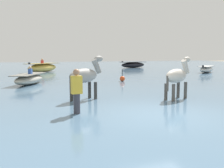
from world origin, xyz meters
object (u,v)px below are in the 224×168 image
boat_far_inshore (43,68)px  horse_lead_grey (85,77)px  person_wading_close (77,94)px  boat_far_offshore (133,65)px  boat_distant_west (206,69)px  channel_buoy (122,79)px  boat_mid_channel (29,79)px  horse_trailing_pinto (177,77)px

boat_far_inshore → horse_lead_grey: bearing=-89.7°
person_wading_close → boat_far_offshore: bearing=61.7°
boat_far_inshore → boat_distant_west: bearing=-22.1°
boat_distant_west → channel_buoy: (-11.06, -4.98, -0.13)m
horse_lead_grey → boat_mid_channel: (-1.83, 6.42, -0.60)m
person_wading_close → channel_buoy: person_wading_close is taller
boat_far_inshore → person_wading_close: size_ratio=2.51×
boat_far_inshore → person_wading_close: bearing=-92.2°
boat_mid_channel → boat_distant_west: 17.56m
boat_far_inshore → boat_mid_channel: bearing=-99.2°
horse_lead_grey → boat_far_offshore: bearing=60.9°
horse_lead_grey → person_wading_close: bearing=-110.3°
horse_lead_grey → horse_trailing_pinto: (3.52, -1.07, -0.02)m
horse_lead_grey → boat_far_inshore: (-0.08, 17.19, -0.47)m
boat_mid_channel → boat_far_offshore: bearing=47.7°
channel_buoy → boat_far_offshore: bearing=62.9°
horse_trailing_pinto → person_wading_close: size_ratio=1.20×
horse_trailing_pinto → boat_far_offshore: size_ratio=0.49×
horse_lead_grey → boat_far_offshore: size_ratio=0.50×
boat_far_offshore → channel_buoy: bearing=-117.1°
horse_trailing_pinto → boat_far_offshore: (8.55, 22.76, -0.51)m
horse_trailing_pinto → horse_lead_grey: bearing=163.1°
boat_distant_west → boat_far_inshore: bearing=157.9°
horse_trailing_pinto → boat_mid_channel: horse_trailing_pinto is taller
boat_mid_channel → person_wading_close: (1.00, -8.66, 0.28)m
boat_far_offshore → channel_buoy: (-8.00, -15.66, -0.20)m
horse_trailing_pinto → boat_distant_west: horse_trailing_pinto is taller
boat_distant_west → channel_buoy: channel_buoy is taller
boat_far_inshore → person_wading_close: boat_far_inshore is taller
horse_trailing_pinto → person_wading_close: 4.51m
boat_far_offshore → channel_buoy: size_ratio=4.95×
horse_lead_grey → channel_buoy: 7.31m
horse_lead_grey → boat_far_offshore: horse_lead_grey is taller
boat_mid_channel → horse_lead_grey: bearing=-74.1°
horse_trailing_pinto → boat_distant_west: size_ratio=0.60×
horse_lead_grey → person_wading_close: 2.41m
boat_mid_channel → person_wading_close: 8.73m
boat_far_offshore → boat_distant_west: size_ratio=1.23×
horse_lead_grey → boat_mid_channel: size_ratio=0.57×
boat_distant_west → person_wading_close: bearing=-140.3°
boat_far_inshore → person_wading_close: (-0.75, -19.43, 0.15)m
boat_far_offshore → boat_mid_channel: size_ratio=1.16×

